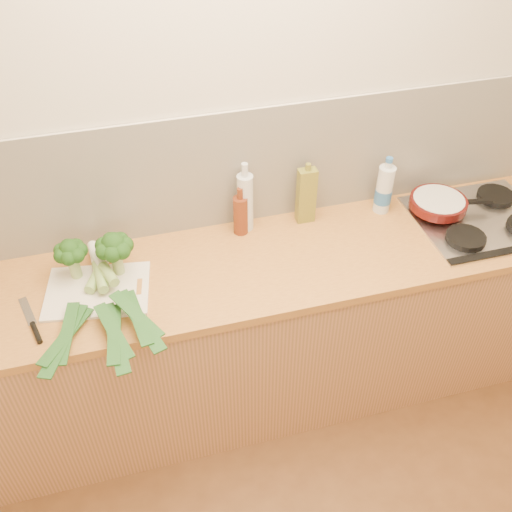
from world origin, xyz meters
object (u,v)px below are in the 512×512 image
Objects in this scene: chefs_knife at (34,327)px; skillet at (439,203)px; chopping_board at (98,291)px; gas_hob at (481,219)px.

chefs_knife is 0.71× the size of skillet.
skillet reaches higher than chopping_board.
chopping_board is 1.06× the size of skillet.
skillet is (-0.17, 0.10, 0.05)m from gas_hob.
gas_hob is 1.46× the size of chopping_board.
chopping_board is at bearing 13.55° from chefs_knife.
gas_hob is at bearing -20.39° from skillet.
chefs_knife is at bearing -175.86° from gas_hob.
gas_hob is 1.55× the size of skillet.
chopping_board is at bearing -179.78° from gas_hob.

